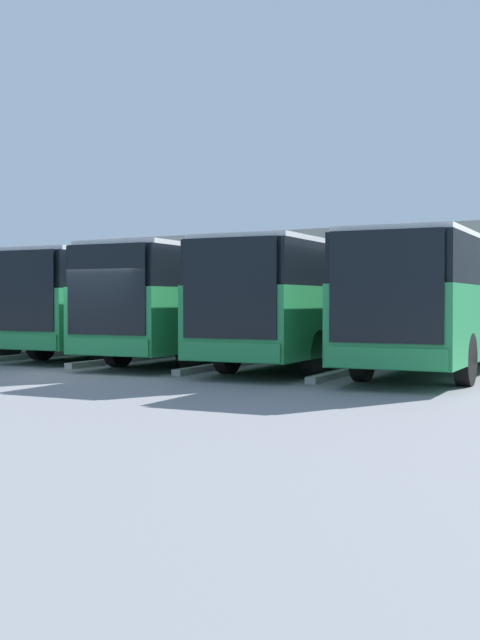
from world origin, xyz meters
name	(u,v)px	position (x,y,z in m)	size (l,w,h in m)	color
ground_plane	(97,374)	(0.00, 0.00, 0.00)	(600.00, 600.00, 0.00)	gray
bus_0	(446,299)	(-6.96, -5.03, 1.79)	(3.42, 11.17, 3.20)	#238447
curb_divider_0	(355,370)	(-5.22, -3.40, 0.07)	(0.24, 6.06, 0.15)	#9E9E99
bus_1	(320,299)	(-3.48, -5.09, 1.79)	(3.42, 11.17, 3.20)	#238447
curb_divider_1	(234,364)	(-1.74, -3.46, 0.07)	(0.24, 6.06, 0.15)	#9E9E99
bus_2	(215,299)	(0.00, -5.24, 1.79)	(3.42, 11.17, 3.20)	#238447
curb_divider_2	(134,359)	(1.74, -3.61, 0.07)	(0.24, 6.06, 0.15)	#9E9E99
bus_3	(136,300)	(3.48, -5.91, 1.79)	(3.42, 11.17, 3.20)	#238447
curb_divider_3	(61,353)	(5.22, -4.28, 0.07)	(0.24, 6.06, 0.15)	#9E9E99
bus_4	(52,300)	(6.96, -5.65, 1.79)	(3.42, 11.17, 3.20)	#238447
station_building	(427,284)	(0.00, -25.09, 2.61)	(36.95, 13.96, 5.16)	#A8A399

